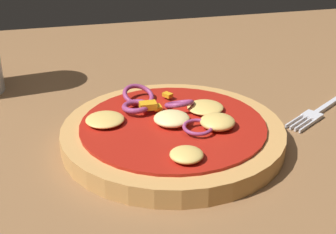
% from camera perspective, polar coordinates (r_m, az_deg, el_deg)
% --- Properties ---
extents(dining_table, '(1.43, 0.99, 0.03)m').
position_cam_1_polar(dining_table, '(0.48, 2.24, -5.59)').
color(dining_table, brown).
rests_on(dining_table, ground).
extents(pizza, '(0.22, 0.22, 0.04)m').
position_cam_1_polar(pizza, '(0.48, 0.58, -1.85)').
color(pizza, tan).
rests_on(pizza, dining_table).
extents(fork, '(0.16, 0.11, 0.01)m').
position_cam_1_polar(fork, '(0.60, 18.62, 1.35)').
color(fork, silver).
rests_on(fork, dining_table).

